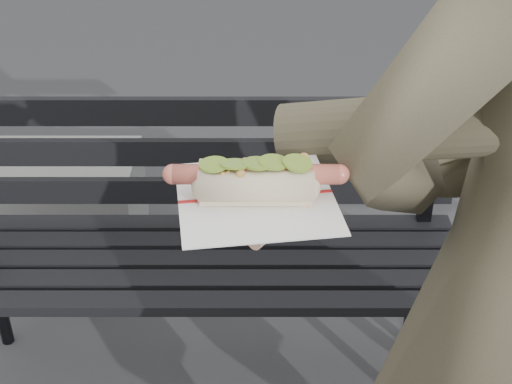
% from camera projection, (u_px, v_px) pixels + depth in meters
% --- Properties ---
extents(park_bench, '(1.50, 0.44, 0.88)m').
position_uv_depth(park_bench, '(193.00, 230.00, 2.03)').
color(park_bench, black).
rests_on(park_bench, ground).
extents(held_hotdog, '(0.64, 0.32, 0.20)m').
position_uv_depth(held_hotdog, '(416.00, 141.00, 0.91)').
color(held_hotdog, '#484630').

